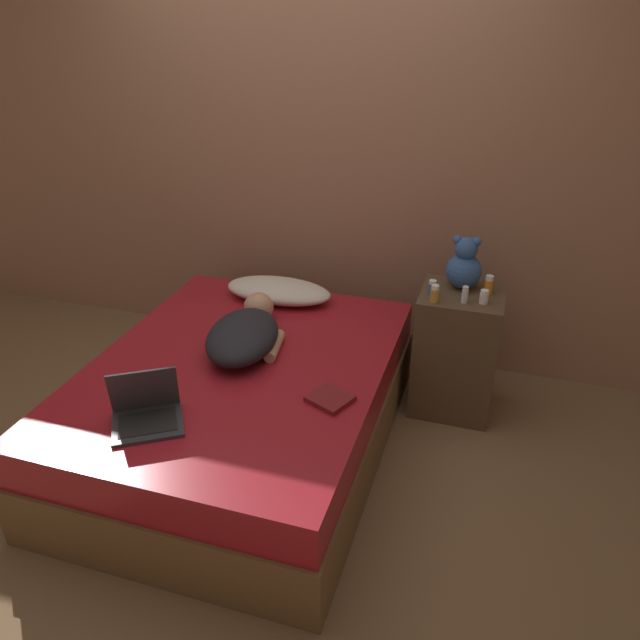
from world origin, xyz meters
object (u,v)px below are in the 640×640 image
Objects in this scene: teddy_bear at (464,265)px; bottle_white at (484,297)px; pillow at (278,291)px; bottle_orange at (489,285)px; bottle_clear at (465,295)px; bottle_amber at (435,294)px; bottle_blue at (432,288)px; book at (330,398)px; person_lying at (245,333)px; laptop at (146,411)px.

teddy_bear is 0.23m from bottle_white.
pillow is 6.08× the size of bottle_orange.
pillow is at bearing 172.81° from bottle_clear.
bottle_amber is 1.14× the size of bottle_blue.
book is at bearing -126.65° from bottle_white.
bottle_amber is at bearing -166.14° from bottle_white.
bottle_blue is at bearing 20.50° from person_lying.
bottle_orange is at bearing 83.85° from bottle_white.
bottle_amber reaches higher than bottle_clear.
bottle_blue is at bearing 16.95° from laptop.
person_lying is 7.86× the size of bottle_clear.
book is at bearing -115.15° from bottle_amber.
bottle_amber is 0.25m from bottle_white.
person_lying is 1.14m from bottle_clear.
laptop reaches higher than book.
bottle_clear is at bearing -7.19° from pillow.
teddy_bear is at bearing 64.28° from book.
bottle_amber is 0.41× the size of book.
bottle_amber reaches higher than bottle_blue.
bottle_orange reaches higher than bottle_amber.
laptop is at bearing -151.54° from book.
bottle_orange is 0.30m from bottle_blue.
person_lying is 0.72m from laptop.
bottle_white is at bearing 14.38° from bottle_clear.
bottle_amber reaches higher than bottle_white.
teddy_bear is at bearing 127.61° from bottle_white.
bottle_clear reaches higher than bottle_blue.
laptop is at bearing -131.02° from teddy_bear.
bottle_blue is at bearing -160.81° from bottle_orange.
person_lying is at bearing -155.52° from bottle_amber.
bottle_white is at bearing 9.75° from laptop.
bottle_blue is at bearing 106.47° from bottle_amber.
pillow is at bearing 174.57° from bottle_white.
book is (-0.49, -0.76, -0.24)m from bottle_clear.
person_lying reaches higher than pillow.
teddy_bear is 3.13× the size of bottle_amber.
bottle_orange is 0.12m from bottle_white.
teddy_bear is 0.27m from bottle_amber.
bottle_orange reaches higher than laptop.
teddy_bear is (1.05, 0.05, 0.27)m from pillow.
bottle_orange is 1.11m from book.
book is at bearing -123.44° from bottle_orange.
bottle_orange is (0.14, -0.05, -0.08)m from teddy_bear.
bottle_clear is 0.18m from bottle_orange.
laptop is at bearing -133.26° from bottle_amber.
bottle_amber is 1.02× the size of bottle_clear.
bottle_orange is (1.30, 1.29, 0.20)m from laptop.
bottle_blue is at bearing 68.58° from book.
person_lying is 7.70× the size of bottle_amber.
laptop is 5.15× the size of bottle_white.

